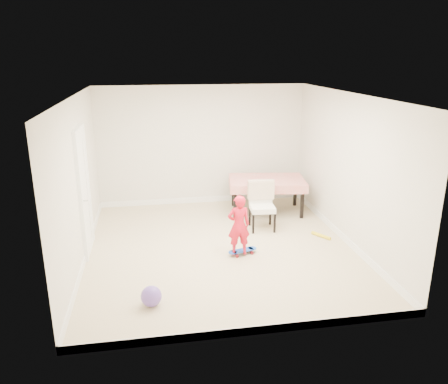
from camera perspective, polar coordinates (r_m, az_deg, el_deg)
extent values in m
plane|color=#C4B088|center=(7.63, -0.49, -7.30)|extent=(5.00, 5.00, 0.00)
cube|color=white|center=(6.95, -0.55, 12.37)|extent=(4.50, 5.00, 0.04)
cube|color=beige|center=(9.57, -2.91, 6.04)|extent=(4.50, 0.04, 2.60)
cube|color=beige|center=(4.88, 4.16, -5.52)|extent=(4.50, 0.04, 2.60)
cube|color=beige|center=(7.19, -18.36, 1.24)|extent=(0.04, 5.00, 2.60)
cube|color=beige|center=(7.84, 15.81, 2.80)|extent=(0.04, 5.00, 2.60)
cube|color=white|center=(7.55, -17.79, -0.13)|extent=(0.11, 0.94, 2.11)
cube|color=white|center=(9.91, -2.80, -0.99)|extent=(4.50, 0.02, 0.12)
cube|color=white|center=(5.48, 3.89, -17.57)|extent=(4.50, 0.02, 0.12)
cube|color=white|center=(7.61, -17.54, -7.75)|extent=(0.02, 5.00, 0.12)
cube|color=white|center=(8.24, 15.16, -5.57)|extent=(0.02, 5.00, 0.12)
imported|color=red|center=(7.15, 1.94, -4.62)|extent=(0.38, 0.26, 1.02)
sphere|color=#694AB1|center=(6.04, -9.48, -13.28)|extent=(0.28, 0.28, 0.28)
cylinder|color=yellow|center=(8.24, 12.56, -5.58)|extent=(0.27, 0.37, 0.06)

